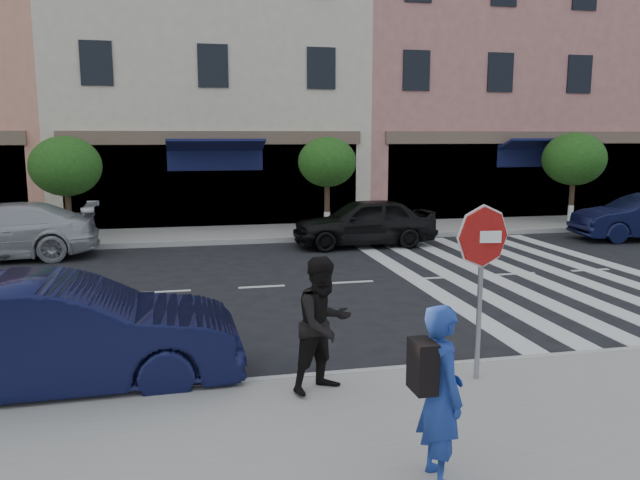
{
  "coord_description": "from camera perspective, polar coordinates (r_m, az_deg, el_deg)",
  "views": [
    {
      "loc": [
        -1.54,
        -9.05,
        3.23
      ],
      "look_at": [
        0.76,
        1.57,
        1.4
      ],
      "focal_mm": 35.0,
      "sensor_mm": 36.0,
      "label": 1
    }
  ],
  "objects": [
    {
      "name": "walker",
      "position": [
        7.57,
        0.34,
        -7.72
      ],
      "size": [
        1.01,
        0.93,
        1.66
      ],
      "primitive_type": "imported",
      "rotation": [
        0.0,
        0.0,
        0.47
      ],
      "color": "black",
      "rests_on": "sidewalk_near"
    },
    {
      "name": "photographer",
      "position": [
        5.79,
        11.01,
        -13.64
      ],
      "size": [
        0.4,
        0.6,
        1.63
      ],
      "primitive_type": "imported",
      "rotation": [
        0.0,
        0.0,
        1.59
      ],
      "color": "navy",
      "rests_on": "sidewalk_near"
    },
    {
      "name": "street_tree_wb",
      "position": [
        20.17,
        -22.23,
        6.23
      ],
      "size": [
        2.1,
        2.1,
        3.06
      ],
      "color": "#473323",
      "rests_on": "sidewalk_far"
    },
    {
      "name": "stop_sign",
      "position": [
        7.97,
        14.62,
        -1.09
      ],
      "size": [
        0.79,
        0.16,
        2.24
      ],
      "rotation": [
        0.0,
        0.0,
        -0.15
      ],
      "color": "gray",
      "rests_on": "sidewalk_near"
    },
    {
      "name": "ground",
      "position": [
        9.73,
        -2.46,
        -9.83
      ],
      "size": [
        120.0,
        120.0,
        0.0
      ],
      "primitive_type": "plane",
      "color": "black",
      "rests_on": "ground"
    },
    {
      "name": "car_far_mid",
      "position": [
        18.37,
        4.03,
        1.65
      ],
      "size": [
        4.22,
        1.76,
        1.43
      ],
      "primitive_type": "imported",
      "rotation": [
        0.0,
        0.0,
        -1.55
      ],
      "color": "black",
      "rests_on": "ground"
    },
    {
      "name": "car_near_mid",
      "position": [
        8.58,
        -22.76,
        -8.03
      ],
      "size": [
        4.58,
        1.73,
        1.49
      ],
      "primitive_type": "imported",
      "rotation": [
        0.0,
        0.0,
        1.6
      ],
      "color": "black",
      "rests_on": "ground"
    },
    {
      "name": "street_tree_ea",
      "position": [
        24.05,
        22.22,
        6.85
      ],
      "size": [
        2.2,
        2.2,
        3.19
      ],
      "color": "#473323",
      "rests_on": "sidewalk_far"
    },
    {
      "name": "building_centre",
      "position": [
        26.17,
        -10.23,
        14.38
      ],
      "size": [
        11.0,
        9.0,
        11.0
      ],
      "primitive_type": "cube",
      "color": "beige",
      "rests_on": "ground"
    },
    {
      "name": "sidewalk_far",
      "position": [
        20.36,
        -7.74,
        0.55
      ],
      "size": [
        60.0,
        3.0,
        0.15
      ],
      "primitive_type": "cube",
      "color": "gray",
      "rests_on": "ground"
    },
    {
      "name": "sidewalk_near",
      "position": [
        6.36,
        3.68,
        -20.19
      ],
      "size": [
        60.0,
        4.5,
        0.15
      ],
      "primitive_type": "cube",
      "color": "gray",
      "rests_on": "ground"
    },
    {
      "name": "street_tree_c",
      "position": [
        20.38,
        0.66,
        7.09
      ],
      "size": [
        1.9,
        1.9,
        3.04
      ],
      "color": "#473323",
      "rests_on": "sidewalk_far"
    },
    {
      "name": "building_east_mid",
      "position": [
        29.32,
        14.83,
        15.64
      ],
      "size": [
        13.0,
        9.0,
        13.0
      ],
      "primitive_type": "cube",
      "color": "tan",
      "rests_on": "ground"
    }
  ]
}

